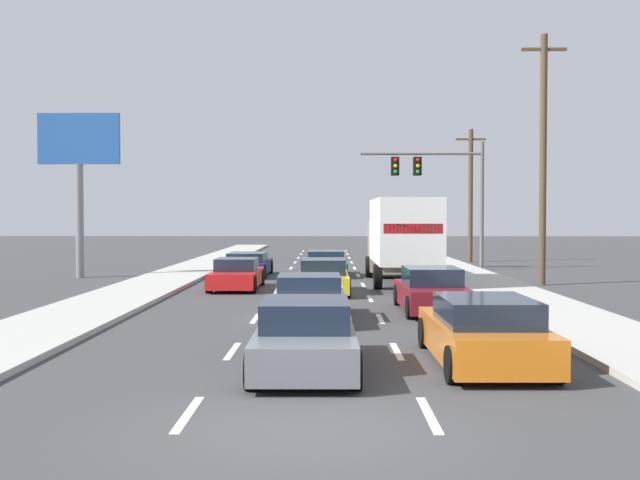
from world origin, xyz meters
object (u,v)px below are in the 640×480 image
car_maroon (432,291)px  traffic_signal_mast (432,177)px  utility_pole_mid (543,157)px  utility_pole_far (471,194)px  car_navy (248,265)px  car_gray (305,338)px  car_yellow (323,278)px  car_red (237,275)px  car_white (309,299)px  car_orange (483,333)px  box_truck (401,236)px  roadside_billboard (79,162)px  car_green (326,264)px

car_maroon → traffic_signal_mast: size_ratio=0.65×
utility_pole_mid → utility_pole_far: (-0.03, 15.33, -1.03)m
car_navy → utility_pole_far: (12.33, 10.85, 3.62)m
car_navy → car_gray: car_gray is taller
car_yellow → car_red: bearing=155.1°
car_red → car_maroon: bearing=-46.2°
car_white → utility_pole_far: size_ratio=0.53×
car_yellow → car_orange: size_ratio=0.96×
car_maroon → traffic_signal_mast: 18.08m
box_truck → car_maroon: (-0.00, -9.13, -1.40)m
car_white → car_orange: 6.98m
car_gray → roadside_billboard: roadside_billboard is taller
car_navy → utility_pole_far: bearing=41.3°
box_truck → traffic_signal_mast: 9.08m
traffic_signal_mast → car_orange: bearing=-95.6°
car_orange → utility_pole_mid: 17.97m
utility_pole_far → roadside_billboard: (-19.85, -11.78, 1.09)m
car_white → traffic_signal_mast: bearing=72.9°
car_yellow → car_white: size_ratio=1.03×
car_yellow → box_truck: size_ratio=0.52×
car_red → car_green: size_ratio=0.95×
utility_pole_far → car_orange: bearing=-100.2°
car_maroon → utility_pole_far: (5.59, 23.87, 3.55)m
car_green → utility_pole_mid: (8.73, -4.72, 4.62)m
car_navy → utility_pole_mid: utility_pole_mid is taller
car_red → car_white: car_white is taller
car_yellow → roadside_billboard: 13.82m
car_green → car_gray: bearing=-90.9°
car_maroon → car_yellow: bearing=121.2°
car_navy → car_yellow: car_yellow is taller
car_gray → car_maroon: (3.44, 8.36, 0.02)m
car_navy → car_green: size_ratio=1.05×
car_green → car_red: bearing=-117.8°
car_green → car_maroon: bearing=-76.8°
car_orange → utility_pole_far: utility_pole_far is taller
car_yellow → car_gray: car_gray is taller
car_navy → car_white: size_ratio=1.10×
car_yellow → utility_pole_far: bearing=64.8°
car_gray → car_orange: car_orange is taller
car_green → utility_pole_far: bearing=50.6°
car_navy → car_gray: (3.31, -21.38, 0.05)m
car_maroon → car_orange: bearing=-90.7°
car_navy → car_maroon: size_ratio=1.09×
traffic_signal_mast → roadside_billboard: size_ratio=0.89×
car_orange → car_white: bearing=119.5°
traffic_signal_mast → utility_pole_far: 7.25m
car_white → traffic_signal_mast: size_ratio=0.65×
roadside_billboard → utility_pole_mid: bearing=-10.1°
box_truck → car_maroon: size_ratio=1.97×
car_yellow → car_gray: bearing=-91.0°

